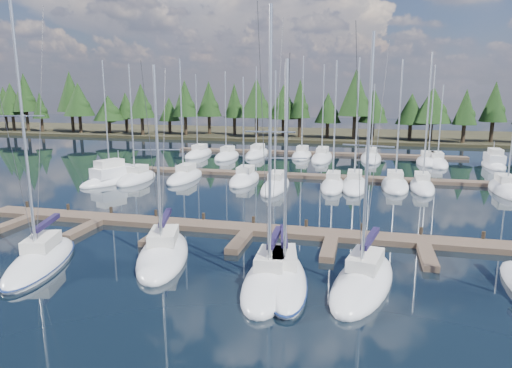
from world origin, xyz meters
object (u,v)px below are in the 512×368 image
(front_sailboat_1, at_px, (41,261))
(motor_yacht_left, at_px, (113,178))
(motor_yacht_right, at_px, (494,163))
(front_sailboat_4, at_px, (284,278))
(front_sailboat_2, at_px, (163,254))
(front_sailboat_5, at_px, (363,281))
(main_dock, at_px, (248,232))
(front_sailboat_3, at_px, (270,280))

(front_sailboat_1, xyz_separation_m, motor_yacht_left, (-9.06, 23.38, 0.17))
(motor_yacht_left, height_order, motor_yacht_right, motor_yacht_left)
(front_sailboat_4, xyz_separation_m, motor_yacht_right, (21.07, 44.62, 0.17))
(front_sailboat_2, bearing_deg, front_sailboat_5, -5.92)
(main_dock, bearing_deg, front_sailboat_2, -123.26)
(front_sailboat_5, height_order, motor_yacht_left, front_sailboat_5)
(front_sailboat_3, bearing_deg, front_sailboat_4, 33.24)
(front_sailboat_4, bearing_deg, front_sailboat_5, 8.17)
(front_sailboat_4, bearing_deg, front_sailboat_3, -146.76)
(front_sailboat_1, distance_m, front_sailboat_5, 18.74)
(front_sailboat_2, bearing_deg, motor_yacht_right, 55.88)
(front_sailboat_3, distance_m, motor_yacht_left, 32.40)
(main_dock, height_order, front_sailboat_5, front_sailboat_5)
(front_sailboat_1, relative_size, front_sailboat_4, 1.28)
(front_sailboat_3, bearing_deg, motor_yacht_left, 135.04)
(front_sailboat_5, xyz_separation_m, motor_yacht_right, (16.91, 44.02, 0.16))
(front_sailboat_1, height_order, motor_yacht_left, front_sailboat_1)
(front_sailboat_3, height_order, motor_yacht_right, front_sailboat_3)
(front_sailboat_1, height_order, front_sailboat_5, front_sailboat_1)
(front_sailboat_5, bearing_deg, main_dock, 138.75)
(front_sailboat_1, bearing_deg, front_sailboat_2, 22.70)
(front_sailboat_1, xyz_separation_m, front_sailboat_5, (18.68, 1.51, -0.02))
(main_dock, distance_m, front_sailboat_4, 8.76)
(front_sailboat_4, relative_size, motor_yacht_right, 1.55)
(front_sailboat_3, relative_size, motor_yacht_left, 1.66)
(front_sailboat_1, xyz_separation_m, motor_yacht_right, (35.59, 45.54, 0.14))
(front_sailboat_1, relative_size, motor_yacht_left, 1.78)
(front_sailboat_3, bearing_deg, front_sailboat_2, 162.57)
(motor_yacht_right, bearing_deg, front_sailboat_2, -124.12)
(front_sailboat_3, distance_m, front_sailboat_5, 4.92)
(main_dock, bearing_deg, motor_yacht_right, 55.74)
(front_sailboat_5, relative_size, motor_yacht_right, 1.70)
(front_sailboat_1, height_order, front_sailboat_3, front_sailboat_1)
(front_sailboat_2, xyz_separation_m, motor_yacht_left, (-15.67, 20.62, 0.20))
(front_sailboat_2, distance_m, motor_yacht_right, 51.67)
(main_dock, xyz_separation_m, front_sailboat_1, (-10.50, -8.69, 0.10))
(front_sailboat_2, relative_size, front_sailboat_4, 0.99)
(front_sailboat_4, bearing_deg, front_sailboat_1, -176.39)
(front_sailboat_5, bearing_deg, front_sailboat_2, 174.08)
(front_sailboat_1, distance_m, front_sailboat_4, 14.55)
(front_sailboat_3, xyz_separation_m, front_sailboat_5, (4.81, 1.03, -0.01))
(main_dock, height_order, motor_yacht_right, motor_yacht_right)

